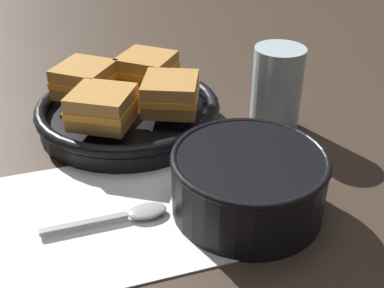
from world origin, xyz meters
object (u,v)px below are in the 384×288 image
object	(u,v)px
spoon	(130,214)
drinking_glass	(277,89)
sandwich_far_left	(171,94)
sandwich_far_right	(147,69)
soup_bowl	(248,179)
sandwich_near_right	(102,107)
skillet	(129,113)
sandwich_near_left	(85,80)

from	to	relation	value
spoon	drinking_glass	bearing A→B (deg)	30.13
spoon	sandwich_far_left	size ratio (longest dim) A/B	1.48
sandwich_far_right	soup_bowl	bearing A→B (deg)	-71.86
sandwich_far_right	sandwich_near_right	bearing A→B (deg)	-119.58
sandwich_far_left	sandwich_far_right	size ratio (longest dim) A/B	0.89
spoon	skillet	xyz separation A→B (m)	(0.01, 0.22, 0.01)
sandwich_near_left	drinking_glass	bearing A→B (deg)	-14.55
skillet	sandwich_far_right	world-z (taller)	sandwich_far_right
soup_bowl	sandwich_far_right	bearing A→B (deg)	108.14
soup_bowl	sandwich_near_left	world-z (taller)	sandwich_near_left
skillet	sandwich_near_left	xyz separation A→B (m)	(-0.06, 0.03, 0.04)
skillet	drinking_glass	world-z (taller)	drinking_glass
soup_bowl	sandwich_near_right	distance (m)	0.23
sandwich_near_left	sandwich_far_left	world-z (taller)	same
spoon	sandwich_near_right	bearing A→B (deg)	90.17
sandwich_far_right	drinking_glass	xyz separation A→B (m)	(0.18, -0.10, -0.00)
sandwich_near_left	sandwich_far_right	bearing A→B (deg)	15.42
spoon	sandwich_far_left	bearing A→B (deg)	60.46
spoon	sandwich_near_left	xyz separation A→B (m)	(-0.05, 0.25, 0.06)
spoon	sandwich_far_right	distance (m)	0.29
sandwich_far_right	drinking_glass	size ratio (longest dim) A/B	0.86
sandwich_near_right	sandwich_far_left	bearing A→B (deg)	15.42
soup_bowl	spoon	size ratio (longest dim) A/B	1.24
sandwich_far_left	sandwich_near_right	bearing A→B (deg)	-164.58
soup_bowl	skillet	bearing A→B (deg)	119.83
soup_bowl	skillet	size ratio (longest dim) A/B	0.65
sandwich_far_left	spoon	bearing A→B (deg)	-110.42
sandwich_near_right	drinking_glass	distance (m)	0.25
sandwich_near_right	sandwich_far_left	xyz separation A→B (m)	(0.09, 0.03, 0.00)
skillet	sandwich_far_right	distance (m)	0.08
soup_bowl	sandwich_far_right	distance (m)	0.30
spoon	skillet	size ratio (longest dim) A/B	0.52
soup_bowl	sandwich_near_left	size ratio (longest dim) A/B	1.64
sandwich_near_left	sandwich_near_right	xyz separation A→B (m)	(0.03, -0.09, 0.00)
spoon	sandwich_far_right	world-z (taller)	sandwich_far_right
sandwich_near_right	sandwich_far_right	bearing A→B (deg)	60.42
spoon	sandwich_far_right	size ratio (longest dim) A/B	1.32
spoon	skillet	bearing A→B (deg)	78.69
sandwich_near_right	sandwich_far_left	distance (m)	0.10
spoon	drinking_glass	size ratio (longest dim) A/B	1.14
sandwich_far_left	skillet	bearing A→B (deg)	150.42
sandwich_near_left	sandwich_near_right	size ratio (longest dim) A/B	1.04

